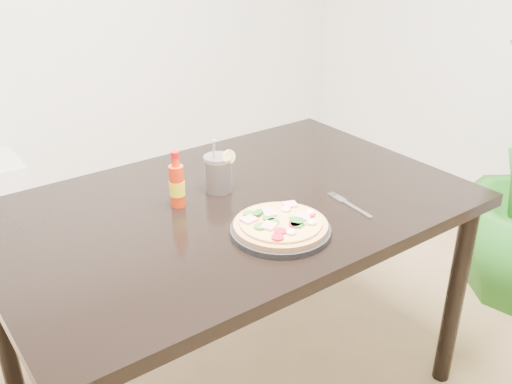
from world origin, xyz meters
TOP-DOWN VIEW (x-y plane):
  - dining_table at (0.18, 0.66)m, footprint 1.40×0.90m
  - plate at (0.18, 0.43)m, footprint 0.27×0.27m
  - pizza at (0.18, 0.43)m, footprint 0.25×0.25m
  - hot_sauce_bottle at (0.03, 0.73)m, footprint 0.05×0.05m
  - cola_cup at (0.19, 0.75)m, footprint 0.09×0.09m
  - fork at (0.44, 0.44)m, footprint 0.03×0.19m

SIDE VIEW (x-z plane):
  - dining_table at x=0.18m, z-range 0.29..1.04m
  - fork at x=0.44m, z-range 0.75..0.76m
  - plate at x=0.18m, z-range 0.75..0.77m
  - pizza at x=0.18m, z-range 0.76..0.79m
  - cola_cup at x=0.19m, z-range 0.72..0.89m
  - hot_sauce_bottle at x=0.03m, z-range 0.73..0.90m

